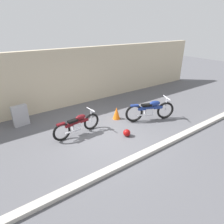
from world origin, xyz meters
TOP-DOWN VIEW (x-y plane):
  - ground_plane at (0.00, 0.00)m, footprint 40.00×40.00m
  - building_wall at (0.00, 3.56)m, footprint 18.00×0.30m
  - curb_strip at (0.00, -1.78)m, footprint 18.00×0.24m
  - stone_marker at (-2.44, 2.62)m, footprint 0.62×0.26m
  - helmet at (0.59, -0.55)m, footprint 0.27×0.27m
  - traffic_cone at (1.14, 0.85)m, footprint 0.32×0.32m
  - motorcycle_blue at (2.27, -0.09)m, footprint 2.09×1.04m
  - motorcycle_maroon at (-0.85, 0.61)m, footprint 1.95×0.55m

SIDE VIEW (x-z plane):
  - ground_plane at x=0.00m, z-range 0.00..0.00m
  - curb_strip at x=0.00m, z-range 0.00..0.12m
  - helmet at x=0.59m, z-range 0.00..0.27m
  - traffic_cone at x=1.14m, z-range 0.00..0.55m
  - motorcycle_maroon at x=-0.85m, z-range -0.02..0.86m
  - stone_marker at x=-2.44m, z-range 0.00..0.88m
  - motorcycle_blue at x=2.27m, z-range -0.02..0.98m
  - building_wall at x=0.00m, z-range 0.00..2.83m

